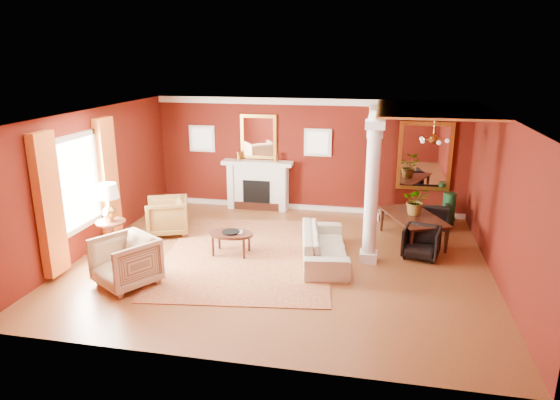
% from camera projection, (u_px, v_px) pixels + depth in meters
% --- Properties ---
extents(ground, '(8.00, 8.00, 0.00)m').
position_uv_depth(ground, '(281.00, 260.00, 9.97)').
color(ground, brown).
rests_on(ground, ground).
extents(room_shell, '(8.04, 7.04, 2.92)m').
position_uv_depth(room_shell, '(282.00, 161.00, 9.41)').
color(room_shell, '#51100B').
rests_on(room_shell, ground).
extents(fireplace, '(1.85, 0.42, 1.29)m').
position_uv_depth(fireplace, '(258.00, 185.00, 13.16)').
color(fireplace, white).
rests_on(fireplace, ground).
extents(overmantel_mirror, '(0.95, 0.07, 1.15)m').
position_uv_depth(overmantel_mirror, '(258.00, 137.00, 12.93)').
color(overmantel_mirror, gold).
rests_on(overmantel_mirror, fireplace).
extents(flank_window_left, '(0.70, 0.07, 0.70)m').
position_uv_depth(flank_window_left, '(202.00, 139.00, 13.27)').
color(flank_window_left, white).
rests_on(flank_window_left, room_shell).
extents(flank_window_right, '(0.70, 0.07, 0.70)m').
position_uv_depth(flank_window_right, '(318.00, 143.00, 12.68)').
color(flank_window_right, white).
rests_on(flank_window_right, room_shell).
extents(left_window, '(0.21, 2.55, 2.60)m').
position_uv_depth(left_window, '(81.00, 189.00, 9.75)').
color(left_window, white).
rests_on(left_window, room_shell).
extents(column_front, '(0.36, 0.36, 2.80)m').
position_uv_depth(column_front, '(372.00, 192.00, 9.53)').
color(column_front, white).
rests_on(column_front, ground).
extents(column_back, '(0.36, 0.36, 2.80)m').
position_uv_depth(column_back, '(374.00, 163.00, 12.07)').
color(column_back, white).
rests_on(column_back, ground).
extents(header_beam, '(0.30, 3.20, 0.32)m').
position_uv_depth(header_beam, '(376.00, 119.00, 10.70)').
color(header_beam, white).
rests_on(header_beam, column_front).
extents(amber_ceiling, '(2.30, 3.40, 0.04)m').
position_uv_depth(amber_ceiling, '(434.00, 109.00, 10.27)').
color(amber_ceiling, '#E79143').
rests_on(amber_ceiling, room_shell).
extents(dining_mirror, '(1.30, 0.07, 1.70)m').
position_uv_depth(dining_mirror, '(425.00, 156.00, 12.23)').
color(dining_mirror, gold).
rests_on(dining_mirror, room_shell).
extents(chandelier, '(0.60, 0.62, 0.75)m').
position_uv_depth(chandelier, '(433.00, 139.00, 10.48)').
color(chandelier, '#AE7C36').
rests_on(chandelier, room_shell).
extents(crown_trim, '(8.00, 0.08, 0.16)m').
position_uv_depth(crown_trim, '(309.00, 102.00, 12.43)').
color(crown_trim, white).
rests_on(crown_trim, room_shell).
extents(base_trim, '(8.00, 0.08, 0.12)m').
position_uv_depth(base_trim, '(307.00, 207.00, 13.21)').
color(base_trim, white).
rests_on(base_trim, ground).
extents(rug, '(3.84, 4.78, 0.02)m').
position_uv_depth(rug, '(248.00, 255.00, 10.24)').
color(rug, maroon).
rests_on(rug, ground).
extents(sofa, '(0.98, 2.24, 0.85)m').
position_uv_depth(sofa, '(325.00, 241.00, 9.85)').
color(sofa, beige).
rests_on(sofa, ground).
extents(armchair_leopard, '(1.11, 1.14, 0.92)m').
position_uv_depth(armchair_leopard, '(167.00, 214.00, 11.33)').
color(armchair_leopard, black).
rests_on(armchair_leopard, ground).
extents(armchair_stripe, '(1.28, 1.26, 0.98)m').
position_uv_depth(armchair_stripe, '(125.00, 259.00, 8.78)').
color(armchair_stripe, tan).
rests_on(armchair_stripe, ground).
extents(coffee_table, '(0.93, 0.93, 0.47)m').
position_uv_depth(coffee_table, '(231.00, 235.00, 10.16)').
color(coffee_table, black).
rests_on(coffee_table, ground).
extents(coffee_book, '(0.17, 0.05, 0.24)m').
position_uv_depth(coffee_book, '(234.00, 227.00, 10.12)').
color(coffee_book, black).
rests_on(coffee_book, coffee_table).
extents(side_table, '(0.59, 0.59, 1.48)m').
position_uv_depth(side_table, '(109.00, 207.00, 10.08)').
color(side_table, black).
rests_on(side_table, ground).
extents(dining_table, '(1.21, 1.80, 0.95)m').
position_uv_depth(dining_table, '(414.00, 221.00, 10.86)').
color(dining_table, black).
rests_on(dining_table, ground).
extents(dining_chair_near, '(0.81, 0.78, 0.71)m').
position_uv_depth(dining_chair_near, '(422.00, 241.00, 10.03)').
color(dining_chair_near, black).
rests_on(dining_chair_near, ground).
extents(dining_chair_far, '(0.66, 0.62, 0.67)m').
position_uv_depth(dining_chair_far, '(433.00, 214.00, 11.79)').
color(dining_chair_far, black).
rests_on(dining_chair_far, ground).
extents(green_urn, '(0.34, 0.34, 0.81)m').
position_uv_depth(green_urn, '(448.00, 213.00, 11.94)').
color(green_urn, '#14411F').
rests_on(green_urn, ground).
extents(potted_plant, '(0.63, 0.69, 0.49)m').
position_uv_depth(potted_plant, '(417.00, 188.00, 10.71)').
color(potted_plant, '#26591E').
rests_on(potted_plant, dining_table).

